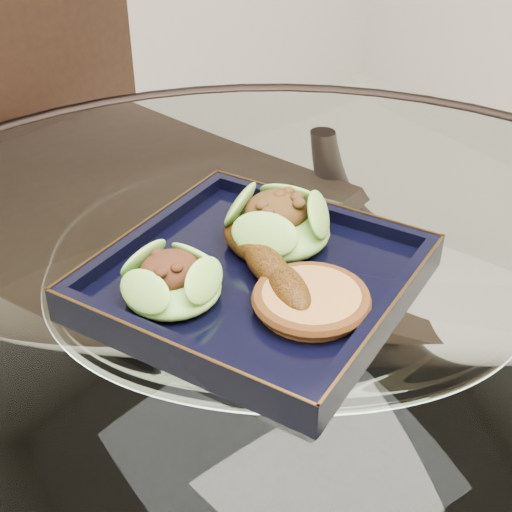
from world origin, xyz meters
TOP-DOWN VIEW (x-y plane):
  - dining_table at (-0.00, -0.00)m, footprint 1.13×1.13m
  - dining_chair at (-0.01, 0.47)m, footprint 0.56×0.56m
  - navy_plate at (-0.01, 0.03)m, footprint 0.36×0.36m
  - lettuce_wrap_left at (-0.10, 0.04)m, footprint 0.09×0.09m
  - lettuce_wrap_right at (0.04, 0.06)m, footprint 0.13×0.13m
  - roasted_plantain at (-0.01, 0.01)m, footprint 0.05×0.15m
  - crumb_patty at (-0.01, -0.05)m, footprint 0.12×0.12m

SIDE VIEW (x-z plane):
  - dining_chair at x=-0.01m, z-range 0.06..1.11m
  - dining_table at x=0.00m, z-range 0.21..0.98m
  - navy_plate at x=-0.01m, z-range 0.76..0.78m
  - crumb_patty at x=-0.01m, z-range 0.78..0.80m
  - roasted_plantain at x=-0.01m, z-range 0.78..0.81m
  - lettuce_wrap_left at x=-0.10m, z-range 0.78..0.81m
  - lettuce_wrap_right at x=0.04m, z-range 0.78..0.82m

